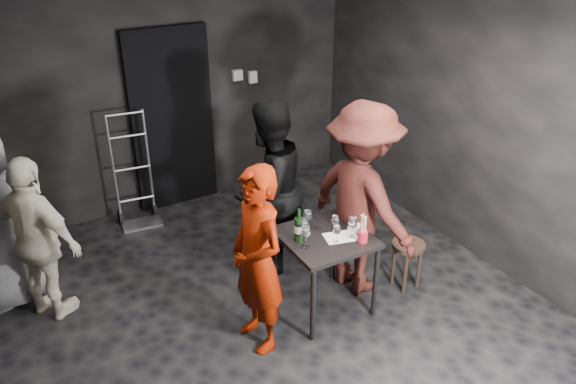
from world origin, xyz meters
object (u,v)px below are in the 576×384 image
breadstick_cup (363,229)px  wine_bottle (299,229)px  stool (408,253)px  woman_black (268,176)px  tasting_table (325,245)px  man_maroon (363,181)px  bystander_cream (38,240)px  hand_truck (138,204)px  server_red (257,256)px

breadstick_cup → wine_bottle: bearing=149.4°
stool → woman_black: (-0.95, 0.95, 0.63)m
woman_black → wine_bottle: size_ratio=6.56×
tasting_table → breadstick_cup: (0.22, -0.23, 0.22)m
man_maroon → bystander_cream: (-2.59, 1.01, -0.34)m
hand_truck → stool: bearing=-46.2°
breadstick_cup → stool: bearing=9.3°
woman_black → hand_truck: bearing=-81.6°
stool → breadstick_cup: (-0.63, -0.10, 0.51)m
woman_black → breadstick_cup: bearing=85.0°
bystander_cream → man_maroon: bearing=-147.4°
hand_truck → man_maroon: size_ratio=0.60×
man_maroon → bystander_cream: 2.80m
stool → server_red: server_red is taller
hand_truck → server_red: (0.29, -2.43, 0.61)m
server_red → tasting_table: bearing=94.4°
bystander_cream → server_red: bearing=-167.1°
man_maroon → wine_bottle: bearing=87.1°
stool → bystander_cream: size_ratio=0.31×
tasting_table → breadstick_cup: breadstick_cup is taller
hand_truck → stool: size_ratio=2.79×
server_red → bystander_cream: bearing=-135.0°
hand_truck → man_maroon: man_maroon is taller
tasting_table → stool: 0.90m
wine_bottle → tasting_table: bearing=-9.7°
man_maroon → breadstick_cup: man_maroon is taller
man_maroon → tasting_table: bearing=95.3°
server_red → breadstick_cup: (0.92, -0.12, 0.03)m
server_red → woman_black: 1.11m
stool → breadstick_cup: 0.82m
tasting_table → server_red: size_ratio=0.45×
hand_truck → man_maroon: (1.46, -2.20, 0.87)m
woman_black → bystander_cream: (-2.02, 0.31, -0.24)m
bystander_cream → breadstick_cup: bystander_cream is taller
bystander_cream → breadstick_cup: 2.71m
breadstick_cup → hand_truck: bearing=115.3°
hand_truck → woman_black: woman_black is taller
woman_black → bystander_cream: size_ratio=1.32×
wine_bottle → bystander_cream: bearing=150.0°
hand_truck → stool: hand_truck is taller
wine_bottle → breadstick_cup: wine_bottle is taller
server_red → stool: bearing=85.2°
stool → tasting_table: bearing=171.6°
woman_black → man_maroon: bearing=107.2°
man_maroon → hand_truck: bearing=24.0°
stool → bystander_cream: bearing=157.1°
hand_truck → woman_black: 1.90m
stool → wine_bottle: 1.21m
stool → wine_bottle: wine_bottle is taller
bystander_cream → hand_truck: bearing=-79.7°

